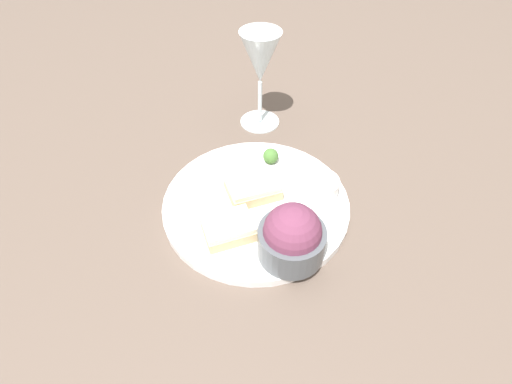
# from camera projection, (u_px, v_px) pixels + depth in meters

# --- Properties ---
(ground_plane) EXTENTS (4.00, 4.00, 0.00)m
(ground_plane) POSITION_uv_depth(u_px,v_px,m) (256.00, 207.00, 0.63)
(ground_plane) COLOR brown
(dinner_plate) EXTENTS (0.29, 0.29, 0.01)m
(dinner_plate) POSITION_uv_depth(u_px,v_px,m) (256.00, 204.00, 0.63)
(dinner_plate) COLOR white
(dinner_plate) RESTS_ON ground_plane
(salad_bowl) EXTENTS (0.09, 0.09, 0.08)m
(salad_bowl) POSITION_uv_depth(u_px,v_px,m) (292.00, 237.00, 0.53)
(salad_bowl) COLOR #4C5156
(salad_bowl) RESTS_ON dinner_plate
(sauce_ramekin) EXTENTS (0.06, 0.06, 0.03)m
(sauce_ramekin) POSITION_uv_depth(u_px,v_px,m) (320.00, 187.00, 0.62)
(sauce_ramekin) COLOR white
(sauce_ramekin) RESTS_ON dinner_plate
(cheese_toast_near) EXTENTS (0.10, 0.09, 0.03)m
(cheese_toast_near) POSITION_uv_depth(u_px,v_px,m) (253.00, 188.00, 0.62)
(cheese_toast_near) COLOR #D1B27F
(cheese_toast_near) RESTS_ON dinner_plate
(cheese_toast_far) EXTENTS (0.09, 0.09, 0.03)m
(cheese_toast_far) POSITION_uv_depth(u_px,v_px,m) (229.00, 228.00, 0.57)
(cheese_toast_far) COLOR #D1B27F
(cheese_toast_far) RESTS_ON dinner_plate
(wine_glass) EXTENTS (0.08, 0.08, 0.18)m
(wine_glass) POSITION_uv_depth(u_px,v_px,m) (260.00, 62.00, 0.70)
(wine_glass) COLOR silver
(wine_glass) RESTS_ON ground_plane
(garnish) EXTENTS (0.03, 0.03, 0.03)m
(garnish) POSITION_uv_depth(u_px,v_px,m) (271.00, 156.00, 0.68)
(garnish) COLOR #477533
(garnish) RESTS_ON dinner_plate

